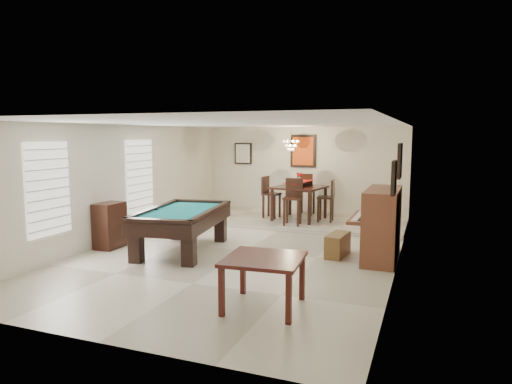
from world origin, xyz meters
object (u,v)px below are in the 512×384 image
Objects in this scene: pool_table at (182,231)px; upright_piano at (374,224)px; square_table at (264,282)px; dining_chair_north at (306,194)px; dining_table at (299,201)px; apothecary_chest at (110,225)px; dining_chair_south at (292,202)px; piano_bench at (338,245)px; dining_chair_east at (326,201)px; chandelier at (291,141)px; flower_vase at (299,177)px; dining_chair_west at (272,197)px.

pool_table is 3.83m from upright_piano.
dining_chair_north reaches higher than square_table.
dining_table is at bearing 89.82° from dining_chair_north.
apothecary_chest is 4.97m from dining_table.
square_table is at bearing -83.53° from dining_chair_south.
upright_piano reaches higher than dining_chair_south.
piano_bench is (3.06, 0.75, -0.20)m from pool_table.
dining_chair_east is at bearing 118.95° from upright_piano.
chandelier is at bearing 103.28° from square_table.
dining_chair_east is 1.82m from chandelier.
apothecary_chest reaches higher than pool_table.
dining_chair_south is (0.04, -0.77, 0.08)m from dining_table.
piano_bench is at bearing -59.17° from dining_chair_south.
dining_chair_north is at bearing 122.22° from upright_piano.
piano_bench is 0.65× the size of dining_table.
upright_piano is 2.72× the size of chandelier.
upright_piano reaches higher than piano_bench.
dining_chair_north is at bearing 70.82° from chandelier.
dining_table is at bearing 119.03° from piano_bench.
dining_chair_east is (0.68, 0.75, -0.03)m from dining_chair_south.
apothecary_chest is 3.63× the size of flower_vase.
upright_piano is at bearing -51.13° from flower_vase.
flower_vase is 0.22× the size of dining_chair_north.
dining_chair_east is at bearing 130.70° from dining_chair_north.
upright_piano is at bearing 12.07° from apothecary_chest.
dining_chair_west is at bearing 129.62° from piano_bench.
upright_piano reaches higher than dining_chair_west.
dining_chair_north is 1.10m from dining_chair_east.
flower_vase is (-2.26, 2.80, 0.58)m from upright_piano.
pool_table is 2.42× the size of square_table.
dining_chair_north is 1.68m from chandelier.
dining_chair_west is at bearing 60.09° from apothecary_chest.
dining_chair_north is 1.04× the size of dining_chair_west.
upright_piano is 5.41m from apothecary_chest.
dining_chair_south is at bearing 126.51° from piano_bench.
dining_chair_west is at bearing 70.51° from pool_table.
dining_chair_west is (-3.03, 2.79, 0.01)m from upright_piano.
pool_table is at bearing -123.77° from dining_chair_south.
piano_bench is 3.01× the size of flower_vase.
apothecary_chest is 0.85× the size of dining_chair_west.
dining_chair_east is (0.72, -0.02, -0.60)m from flower_vase.
upright_piano reaches higher than square_table.
apothecary_chest is 0.81× the size of dining_chair_north.
piano_bench is at bearing -57.70° from chandelier.
dining_chair_south is (-1.11, 5.16, 0.35)m from square_table.
upright_piano is 3.60m from dining_table.
dining_chair_north is at bearing 63.15° from pool_table.
dining_chair_east reaches higher than apothecary_chest.
flower_vase is at bearing 119.03° from piano_bench.
apothecary_chest is at bearing 154.44° from square_table.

